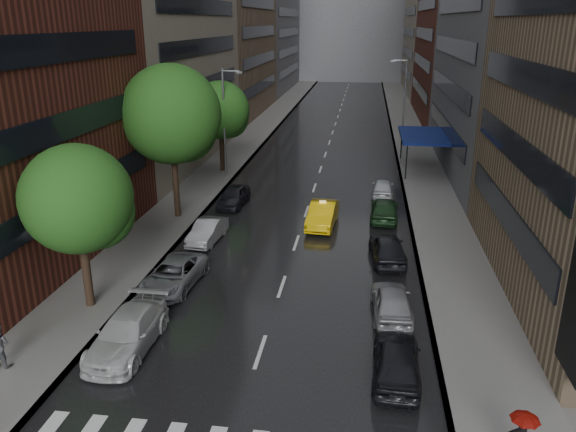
# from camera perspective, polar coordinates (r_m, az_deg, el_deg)

# --- Properties ---
(ground) EXTENTS (220.00, 220.00, 0.00)m
(ground) POSITION_cam_1_polar(r_m,az_deg,el_deg) (20.43, -5.02, -19.61)
(ground) COLOR gray
(ground) RESTS_ON ground
(road) EXTENTS (14.00, 140.00, 0.01)m
(road) POSITION_cam_1_polar(r_m,az_deg,el_deg) (66.81, 4.46, 8.15)
(road) COLOR black
(road) RESTS_ON ground
(sidewalk_left) EXTENTS (4.00, 140.00, 0.15)m
(sidewalk_left) POSITION_cam_1_polar(r_m,az_deg,el_deg) (67.91, -3.22, 8.42)
(sidewalk_left) COLOR gray
(sidewalk_left) RESTS_ON ground
(sidewalk_right) EXTENTS (4.00, 140.00, 0.15)m
(sidewalk_right) POSITION_cam_1_polar(r_m,az_deg,el_deg) (66.89, 12.25, 7.84)
(sidewalk_right) COLOR gray
(sidewalk_right) RESTS_ON ground
(buildings_right) EXTENTS (8.05, 109.10, 36.00)m
(buildings_right) POSITION_cam_1_polar(r_m,az_deg,el_deg) (73.06, 17.75, 20.15)
(buildings_right) COLOR #937A5B
(buildings_right) RESTS_ON ground
(building_far) EXTENTS (40.00, 14.00, 32.00)m
(building_far) POSITION_cam_1_polar(r_m,az_deg,el_deg) (133.56, 6.62, 20.50)
(building_far) COLOR slate
(building_far) RESTS_ON ground
(tree_near) EXTENTS (4.91, 4.91, 7.82)m
(tree_near) POSITION_cam_1_polar(r_m,az_deg,el_deg) (26.41, -20.63, 1.60)
(tree_near) COLOR #382619
(tree_near) RESTS_ON ground
(tree_mid) EXTENTS (6.47, 6.47, 10.31)m
(tree_mid) POSITION_cam_1_polar(r_m,az_deg,el_deg) (37.52, -11.78, 10.06)
(tree_mid) COLOR #382619
(tree_mid) RESTS_ON ground
(tree_far) EXTENTS (5.02, 5.02, 8.00)m
(tree_far) POSITION_cam_1_polar(r_m,az_deg,el_deg) (49.57, -6.89, 10.61)
(tree_far) COLOR #382619
(tree_far) RESTS_ON ground
(taxi) EXTENTS (1.94, 4.82, 1.56)m
(taxi) POSITION_cam_1_polar(r_m,az_deg,el_deg) (36.82, 3.52, 0.16)
(taxi) COLOR yellow
(taxi) RESTS_ON ground
(parked_cars_left) EXTENTS (2.64, 23.91, 1.52)m
(parked_cars_left) POSITION_cam_1_polar(r_m,az_deg,el_deg) (30.63, -10.40, -4.32)
(parked_cars_left) COLOR beige
(parked_cars_left) RESTS_ON ground
(parked_cars_right) EXTENTS (2.22, 27.75, 1.56)m
(parked_cars_right) POSITION_cam_1_polar(r_m,az_deg,el_deg) (31.88, 10.09, -3.28)
(parked_cars_right) COLOR black
(parked_cars_right) RESTS_ON ground
(street_lamp_left) EXTENTS (1.74, 0.22, 9.00)m
(street_lamp_left) POSITION_cam_1_polar(r_m,az_deg,el_deg) (47.57, -6.41, 9.56)
(street_lamp_left) COLOR gray
(street_lamp_left) RESTS_ON sidewalk_left
(street_lamp_right) EXTENTS (1.74, 0.22, 9.00)m
(street_lamp_right) POSITION_cam_1_polar(r_m,az_deg,el_deg) (61.10, 11.66, 11.42)
(street_lamp_right) COLOR gray
(street_lamp_right) RESTS_ON sidewalk_right
(awning) EXTENTS (4.00, 8.00, 3.12)m
(awning) POSITION_cam_1_polar(r_m,az_deg,el_deg) (51.64, 13.56, 7.93)
(awning) COLOR navy
(awning) RESTS_ON sidewalk_right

